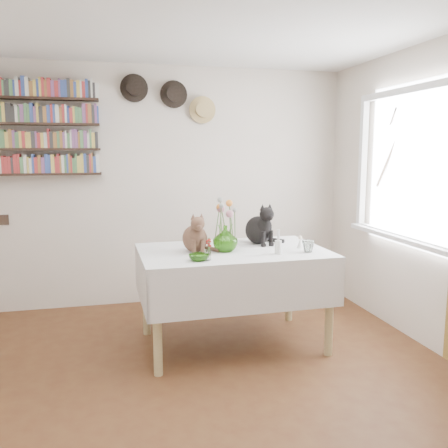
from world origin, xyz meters
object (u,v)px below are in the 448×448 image
object	(u,v)px
dining_table	(233,273)
flower_vase	(225,239)
tabby_cat	(195,231)
black_cat	(258,223)
bookshelf_unit	(46,128)

from	to	relation	value
dining_table	flower_vase	world-z (taller)	flower_vase
dining_table	tabby_cat	world-z (taller)	tabby_cat
black_cat	flower_vase	bearing A→B (deg)	-158.15
black_cat	flower_vase	world-z (taller)	black_cat
tabby_cat	black_cat	xyz separation A→B (m)	(0.60, 0.20, 0.02)
flower_vase	bookshelf_unit	distance (m)	2.16
tabby_cat	bookshelf_unit	xyz separation A→B (m)	(-1.23, 1.23, 0.86)
black_cat	flower_vase	size ratio (longest dim) A/B	1.74
dining_table	tabby_cat	size ratio (longest dim) A/B	4.67
flower_vase	bookshelf_unit	world-z (taller)	bookshelf_unit
dining_table	flower_vase	size ratio (longest dim) A/B	7.27
dining_table	black_cat	size ratio (longest dim) A/B	4.17
tabby_cat	flower_vase	distance (m)	0.25
bookshelf_unit	black_cat	bearing A→B (deg)	-29.38
black_cat	tabby_cat	bearing A→B (deg)	-175.51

